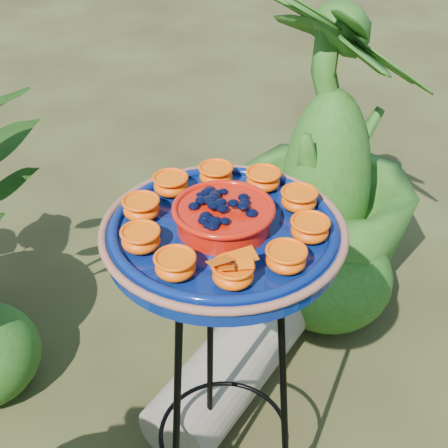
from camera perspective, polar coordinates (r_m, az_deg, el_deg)
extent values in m
torus|color=black|center=(1.10, -0.04, -2.34)|extent=(0.25, 0.25, 0.01)
torus|color=black|center=(1.48, -0.03, -18.55)|extent=(0.32, 0.32, 0.01)
cylinder|color=black|center=(1.47, -1.28, -11.71)|extent=(0.02, 0.08, 0.80)
cylinder|color=black|center=(1.33, -4.38, -18.61)|extent=(0.08, 0.05, 0.80)
cylinder|color=black|center=(1.37, 5.52, -16.74)|extent=(0.07, 0.06, 0.80)
cylinder|color=#071957|center=(1.09, -0.04, -1.12)|extent=(0.44, 0.44, 0.04)
torus|color=#935F42|center=(1.08, -0.04, -0.42)|extent=(0.43, 0.43, 0.01)
torus|color=#071957|center=(1.07, -0.04, -0.26)|extent=(0.40, 0.40, 0.02)
cylinder|color=red|center=(1.06, -0.04, 0.54)|extent=(0.17, 0.17, 0.04)
torus|color=red|center=(1.05, -0.05, 1.44)|extent=(0.18, 0.18, 0.01)
ellipsoid|color=black|center=(1.05, -0.05, 1.68)|extent=(0.14, 0.14, 0.03)
ellipsoid|color=#F94D02|center=(1.12, 6.86, 2.08)|extent=(0.06, 0.06, 0.03)
cylinder|color=orange|center=(1.11, 6.92, 2.77)|extent=(0.06, 0.06, 0.01)
ellipsoid|color=#F94D02|center=(1.17, 3.60, 3.91)|extent=(0.06, 0.06, 0.03)
cylinder|color=orange|center=(1.17, 3.63, 4.58)|extent=(0.06, 0.06, 0.01)
ellipsoid|color=#F94D02|center=(1.19, -0.74, 4.40)|extent=(0.06, 0.06, 0.03)
cylinder|color=orange|center=(1.18, -0.75, 5.07)|extent=(0.06, 0.06, 0.01)
ellipsoid|color=#F94D02|center=(1.16, -4.88, 3.46)|extent=(0.06, 0.06, 0.03)
cylinder|color=orange|center=(1.15, -4.92, 4.13)|extent=(0.06, 0.06, 0.01)
ellipsoid|color=#F94D02|center=(1.10, -7.55, 1.29)|extent=(0.06, 0.06, 0.03)
cylinder|color=orange|center=(1.09, -7.61, 1.98)|extent=(0.06, 0.06, 0.01)
ellipsoid|color=#F94D02|center=(1.03, -7.60, -1.54)|extent=(0.06, 0.06, 0.03)
cylinder|color=orange|center=(1.02, -7.66, -0.82)|extent=(0.06, 0.06, 0.01)
ellipsoid|color=#F94D02|center=(0.97, -4.47, -3.96)|extent=(0.06, 0.06, 0.03)
cylinder|color=orange|center=(0.96, -4.51, -3.22)|extent=(0.06, 0.06, 0.01)
ellipsoid|color=#F94D02|center=(0.95, 0.83, -4.71)|extent=(0.06, 0.06, 0.03)
cylinder|color=orange|center=(0.94, 0.84, -3.97)|extent=(0.06, 0.06, 0.01)
ellipsoid|color=#F94D02|center=(0.98, 5.68, -3.32)|extent=(0.06, 0.06, 0.03)
cylinder|color=orange|center=(0.97, 5.73, -2.58)|extent=(0.06, 0.06, 0.01)
ellipsoid|color=#F94D02|center=(1.05, 7.83, -0.63)|extent=(0.06, 0.06, 0.03)
cylinder|color=orange|center=(1.04, 7.90, 0.08)|extent=(0.06, 0.06, 0.01)
cylinder|color=black|center=(0.93, 0.84, -3.53)|extent=(0.01, 0.03, 0.00)
cube|color=orange|center=(0.93, -0.40, -3.38)|extent=(0.04, 0.03, 0.01)
cube|color=orange|center=(0.94, 1.93, -2.89)|extent=(0.04, 0.03, 0.01)
cylinder|color=gray|center=(1.85, 1.01, -12.51)|extent=(0.62, 0.56, 0.21)
imported|color=#224D14|center=(1.99, 9.55, 6.28)|extent=(0.71, 0.71, 1.06)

